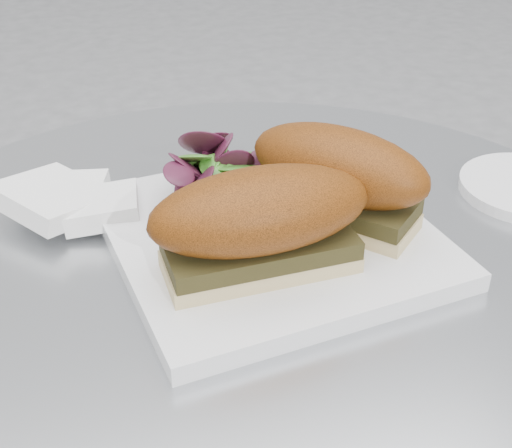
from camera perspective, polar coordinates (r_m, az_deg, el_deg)
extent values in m
cylinder|color=#B3B6BB|center=(0.55, -0.21, -5.47)|extent=(0.70, 0.70, 0.02)
cube|color=white|center=(0.58, 1.10, -0.93)|extent=(0.28, 0.28, 0.02)
cube|color=tan|center=(0.53, 0.34, -3.01)|extent=(0.14, 0.06, 0.01)
cube|color=black|center=(0.52, 0.34, -1.81)|extent=(0.14, 0.06, 0.01)
ellipsoid|color=#6C310A|center=(0.50, 0.35, 1.10)|extent=(0.17, 0.08, 0.06)
cube|color=tan|center=(0.59, 6.37, 0.87)|extent=(0.13, 0.13, 0.01)
cube|color=black|center=(0.58, 6.45, 2.00)|extent=(0.13, 0.13, 0.01)
ellipsoid|color=#6C310A|center=(0.57, 6.64, 4.70)|extent=(0.15, 0.16, 0.06)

